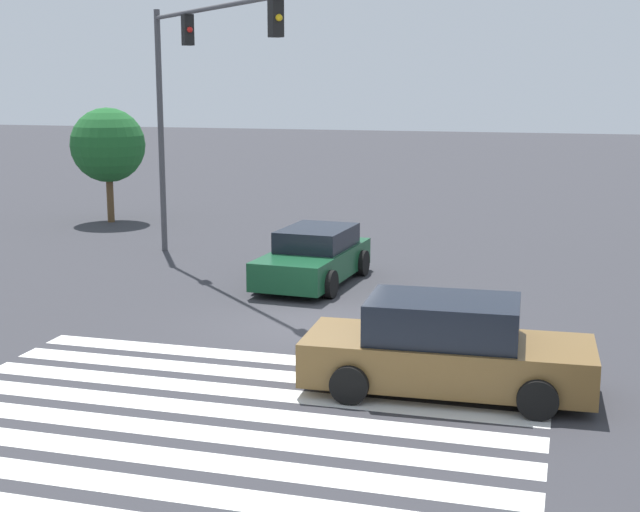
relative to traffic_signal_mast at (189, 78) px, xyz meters
name	(u,v)px	position (x,y,z in m)	size (l,w,h in m)	color
ground_plane	(320,325)	(5.34, -5.34, -5.34)	(152.07, 152.07, 0.00)	#333338
crosswalk_markings	(206,433)	(5.34, -11.67, -5.34)	(10.05, 8.20, 0.01)	silver
traffic_signal_mast	(189,78)	(0.00, 0.00, 0.00)	(6.11, 6.11, 7.36)	#47474C
car_0	(314,257)	(4.05, -1.36, -4.65)	(2.33, 4.55, 1.45)	#144728
car_3	(446,349)	(8.57, -8.82, -4.58)	(4.96, 2.27, 1.64)	brown
tree_corner_b	(108,145)	(-6.24, 6.47, -2.45)	(2.77, 2.77, 4.29)	brown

